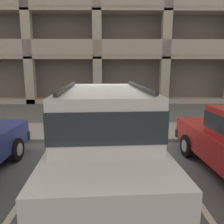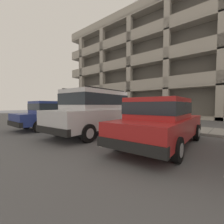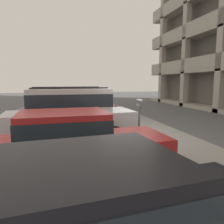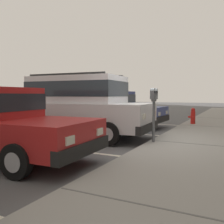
{
  "view_description": "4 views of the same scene",
  "coord_description": "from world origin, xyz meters",
  "px_view_note": "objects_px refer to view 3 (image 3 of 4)",
  "views": [
    {
      "loc": [
        -0.0,
        -6.54,
        2.35
      ],
      "look_at": [
        0.07,
        -0.58,
        1.17
      ],
      "focal_mm": 35.0,
      "sensor_mm": 36.0,
      "label": 1
    },
    {
      "loc": [
        4.89,
        -7.17,
        1.32
      ],
      "look_at": [
        -0.23,
        -1.02,
        0.96
      ],
      "focal_mm": 24.0,
      "sensor_mm": 36.0,
      "label": 2
    },
    {
      "loc": [
        8.1,
        -2.62,
        2.22
      ],
      "look_at": [
        -0.15,
        -0.66,
        1.05
      ],
      "focal_mm": 35.0,
      "sensor_mm": 36.0,
      "label": 3
    },
    {
      "loc": [
        6.66,
        2.31,
        1.38
      ],
      "look_at": [
        0.24,
        -0.88,
        0.89
      ],
      "focal_mm": 40.0,
      "sensor_mm": 36.0,
      "label": 4
    }
  ],
  "objects_px": {
    "silver_suv": "(70,112)",
    "dark_hatchback": "(72,141)",
    "parking_meter_near": "(139,109)",
    "fire_hydrant": "(116,111)",
    "red_sedan": "(61,110)"
  },
  "relations": [
    {
      "from": "parking_meter_near",
      "to": "fire_hydrant",
      "type": "relative_size",
      "value": 2.07
    },
    {
      "from": "red_sedan",
      "to": "dark_hatchback",
      "type": "xyz_separation_m",
      "value": [
        6.27,
        0.23,
        0.0
      ]
    },
    {
      "from": "dark_hatchback",
      "to": "fire_hydrant",
      "type": "xyz_separation_m",
      "value": [
        -7.66,
        3.03,
        -0.36
      ]
    },
    {
      "from": "fire_hydrant",
      "to": "dark_hatchback",
      "type": "bearing_deg",
      "value": -21.6
    },
    {
      "from": "red_sedan",
      "to": "dark_hatchback",
      "type": "relative_size",
      "value": 0.99
    },
    {
      "from": "silver_suv",
      "to": "dark_hatchback",
      "type": "bearing_deg",
      "value": -5.11
    },
    {
      "from": "parking_meter_near",
      "to": "fire_hydrant",
      "type": "distance_m",
      "value": 4.92
    },
    {
      "from": "dark_hatchback",
      "to": "silver_suv",
      "type": "bearing_deg",
      "value": 175.77
    },
    {
      "from": "silver_suv",
      "to": "parking_meter_near",
      "type": "height_order",
      "value": "silver_suv"
    },
    {
      "from": "fire_hydrant",
      "to": "silver_suv",
      "type": "bearing_deg",
      "value": -32.82
    },
    {
      "from": "red_sedan",
      "to": "parking_meter_near",
      "type": "bearing_deg",
      "value": 41.63
    },
    {
      "from": "silver_suv",
      "to": "parking_meter_near",
      "type": "bearing_deg",
      "value": 80.05
    },
    {
      "from": "silver_suv",
      "to": "fire_hydrant",
      "type": "xyz_separation_m",
      "value": [
        -4.55,
        2.93,
        -0.62
      ]
    },
    {
      "from": "fire_hydrant",
      "to": "parking_meter_near",
      "type": "bearing_deg",
      "value": -3.5
    },
    {
      "from": "dark_hatchback",
      "to": "fire_hydrant",
      "type": "relative_size",
      "value": 6.5
    }
  ]
}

